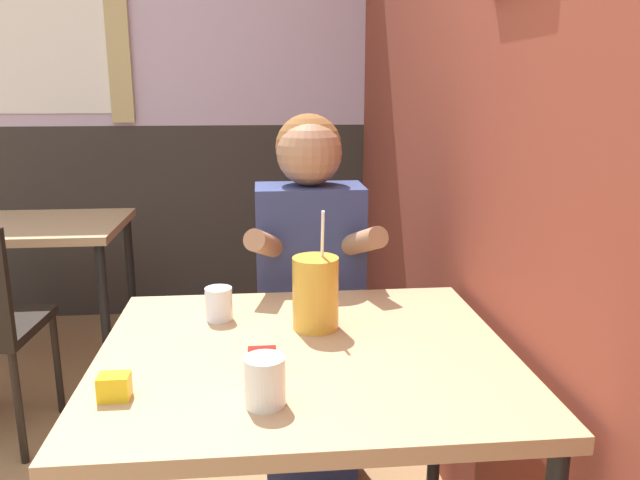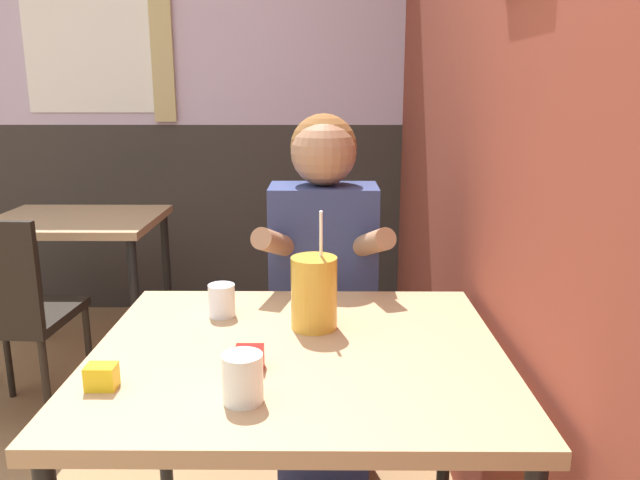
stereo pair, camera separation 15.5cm
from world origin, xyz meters
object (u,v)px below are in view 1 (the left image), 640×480
main_table (306,376)px  person_seated (310,295)px  background_table (37,243)px  cocktail_pitcher (316,293)px

main_table → person_seated: person_seated is taller
background_table → person_seated: 1.47m
main_table → person_seated: bearing=84.4°
background_table → cocktail_pitcher: cocktail_pitcher is taller
person_seated → background_table: bearing=142.3°
main_table → background_table: size_ratio=1.24×
main_table → background_table: same height
main_table → cocktail_pitcher: (0.04, 0.13, 0.16)m
person_seated → cocktail_pitcher: person_seated is taller
person_seated → cocktail_pitcher: bearing=-92.8°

